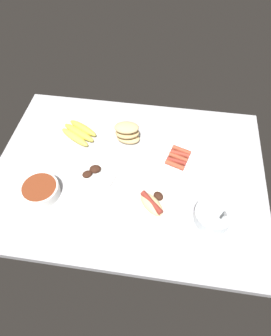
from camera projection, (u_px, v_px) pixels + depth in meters
The scene contains 8 objects.
ground_plane at pixel (129, 173), 133.00cm from camera, with size 120.00×90.00×3.00cm, color #B2B2B7.
plate_sausages at pixel (178, 159), 134.67cm from camera, with size 22.15×22.15×3.15cm.
plate_grilled_meat at pixel (94, 173), 129.82cm from camera, with size 18.58×18.58×4.08cm.
plate_hotdog_assembled at pixel (152, 206), 118.96cm from camera, with size 23.18×23.18×5.61cm.
bread_stack at pixel (127, 133), 138.54cm from camera, with size 12.45×9.21×10.80cm.
bowl_coleslaw at pixel (213, 215), 115.06cm from camera, with size 14.64×14.64×14.78cm.
banana_bunch at pixel (79, 133), 143.69cm from camera, with size 19.09×18.08×3.60cm.
bowl_chili at pixel (40, 190), 122.23cm from camera, with size 15.64×15.64×5.17cm.
Camera 1 is at (14.53, -77.61, 105.58)cm, focal length 31.59 mm.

